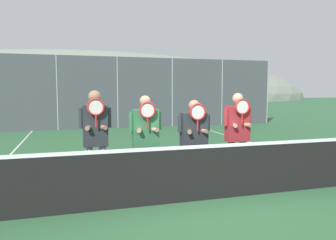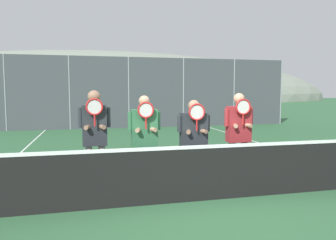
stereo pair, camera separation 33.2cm
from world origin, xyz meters
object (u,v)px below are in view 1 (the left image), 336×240
player_center_left (145,136)px  car_left_of_center (121,107)px  car_far_left (26,108)px  car_center (202,105)px  player_center_right (194,136)px  player_rightmost (237,131)px  player_leftmost (96,134)px

player_center_left → car_left_of_center: player_center_left is taller
car_far_left → car_center: car_center is taller
player_center_right → car_center: bearing=66.8°
car_far_left → car_center: (10.16, -0.08, 0.04)m
car_left_of_center → car_far_left: bearing=-178.2°
player_rightmost → car_far_left: (-5.42, 13.24, -0.16)m
player_center_right → car_left_of_center: bearing=87.2°
player_rightmost → car_far_left: bearing=112.3°
player_center_right → player_rightmost: size_ratio=0.93×
car_left_of_center → car_center: size_ratio=0.92×
player_leftmost → car_left_of_center: player_leftmost is taller
player_rightmost → car_center: size_ratio=0.41×
player_center_left → player_leftmost: bearing=174.1°
player_center_right → player_rightmost: (0.93, 0.05, 0.06)m
player_leftmost → car_left_of_center: bearing=79.6°
player_center_right → car_center: (5.66, 13.21, -0.06)m
player_leftmost → player_center_left: (0.87, -0.09, -0.06)m
player_rightmost → car_far_left: size_ratio=0.39×
car_center → player_center_left: bearing=-116.5°
car_far_left → car_left_of_center: bearing=1.8°
player_center_left → player_rightmost: bearing=0.8°
player_leftmost → player_center_right: player_leftmost is taller
player_center_left → car_far_left: size_ratio=0.38×
player_rightmost → car_left_of_center: size_ratio=0.45×
player_center_left → car_center: size_ratio=0.40×
car_far_left → car_center: size_ratio=1.06×
player_rightmost → car_left_of_center: (-0.28, 13.40, -0.20)m
player_leftmost → car_center: (7.45, 13.09, -0.15)m
player_rightmost → car_center: bearing=70.2°
car_far_left → player_center_left: bearing=-74.9°
player_rightmost → player_leftmost: bearing=178.7°
car_left_of_center → car_center: (5.02, -0.24, 0.07)m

